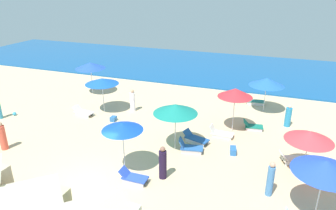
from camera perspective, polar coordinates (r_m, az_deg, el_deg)
ground_plane at (r=15.02m, az=-15.33°, el=-14.75°), size 60.00×60.00×0.00m
ocean at (r=34.44m, az=6.66°, el=7.14°), size 60.00×14.22×0.12m
umbrella_0 at (r=26.00m, az=-14.25°, el=7.13°), size 2.43×2.43×2.68m
umbrella_1 at (r=13.09m, az=27.24°, el=-10.12°), size 2.46×2.46×2.63m
umbrella_2 at (r=22.65m, az=17.90°, el=4.12°), size 2.47×2.47×2.53m
lounge_chair_2_0 at (r=24.52m, az=15.67°, el=0.75°), size 1.51×0.76×0.73m
umbrella_3 at (r=22.05m, az=-12.19°, el=4.37°), size 2.37×2.37×2.52m
lounge_chair_3_0 at (r=22.47m, az=-15.54°, el=-1.25°), size 1.58×0.80×0.60m
umbrella_4 at (r=16.44m, az=1.39°, el=-0.70°), size 2.43×2.43×2.72m
lounge_chair_4_0 at (r=17.15m, az=4.07°, el=-7.85°), size 1.42×0.85×0.78m
lounge_chair_4_1 at (r=18.11m, az=5.12°, el=-6.21°), size 1.64×1.02×0.65m
umbrella_5 at (r=14.58m, az=-8.50°, el=-3.99°), size 1.98×1.98×2.66m
lounge_chair_5_0 at (r=14.88m, az=-6.50°, el=-13.21°), size 1.34×0.62×0.63m
umbrella_6 at (r=18.98m, az=12.40°, el=2.25°), size 2.12×2.12×2.82m
lounge_chair_6_0 at (r=20.34m, az=15.43°, el=-3.78°), size 1.31×0.79×0.58m
lounge_chair_6_1 at (r=18.99m, az=9.75°, el=-5.16°), size 1.44×0.68×0.68m
umbrella_7 at (r=15.82m, az=24.82°, el=-5.23°), size 2.24×2.24×2.35m
lounge_chair_7_0 at (r=16.77m, az=26.69°, el=-11.35°), size 1.39×0.81×0.66m
lounge_chair_7_1 at (r=17.41m, az=22.00°, el=-9.25°), size 1.45×1.06×0.61m
beachgoer_0 at (r=14.41m, az=18.51°, el=-12.98°), size 0.40×0.40×1.68m
beachgoer_1 at (r=14.77m, az=-0.98°, el=-10.82°), size 0.38×0.38×1.70m
beachgoer_2 at (r=19.47m, az=-28.41°, el=-5.21°), size 0.55×0.55×1.66m
beachgoer_3 at (r=22.29m, az=-6.59°, el=0.73°), size 0.49×0.49×1.65m
beachgoer_4 at (r=21.30m, az=21.44°, el=-2.01°), size 0.55×0.55×1.50m
beach_ball_0 at (r=24.20m, az=-26.64°, el=-1.46°), size 0.26×0.26×0.26m
cooler_box_1 at (r=17.37m, az=12.01°, el=-8.29°), size 0.43×0.65×0.35m
cooler_box_2 at (r=21.12m, az=-10.11°, el=-2.53°), size 0.36×0.46×0.30m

